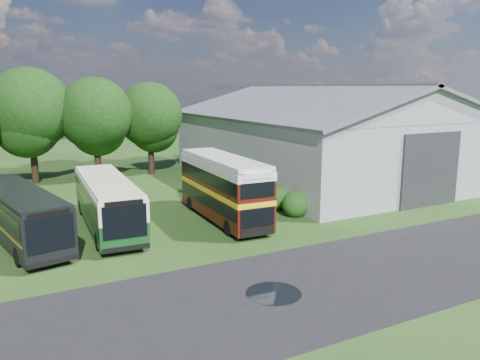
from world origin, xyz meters
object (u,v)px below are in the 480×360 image
bus_green_single (107,202)px  bus_maroon_double (223,189)px  bus_dark_single (19,214)px  storage_shed (321,131)px

bus_green_single → bus_maroon_double: (6.60, -1.50, 0.40)m
bus_green_single → bus_dark_single: bus_green_single is taller
bus_green_single → bus_maroon_double: bearing=-10.0°
bus_green_single → storage_shed: bearing=22.1°
storage_shed → bus_maroon_double: storage_shed is taller
bus_green_single → bus_maroon_double: 6.78m
storage_shed → bus_dark_single: size_ratio=2.38×
storage_shed → bus_dark_single: 26.16m
storage_shed → bus_maroon_double: (-13.74, -8.62, -2.24)m
bus_green_single → bus_dark_single: bearing=-171.5°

